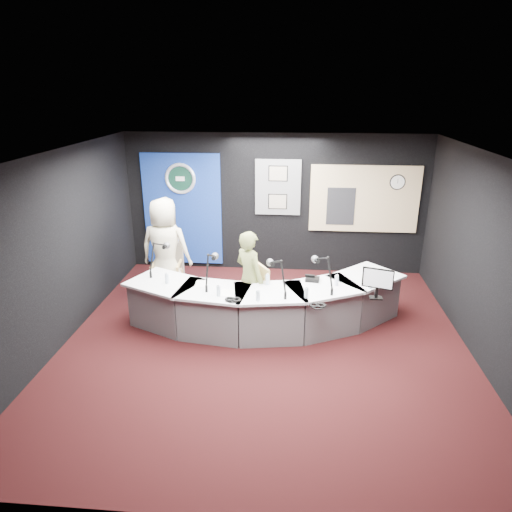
# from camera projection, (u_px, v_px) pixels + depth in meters

# --- Properties ---
(ground) EXTENTS (6.00, 6.00, 0.00)m
(ground) POSITION_uv_depth(u_px,v_px,m) (265.00, 343.00, 6.86)
(ground) COLOR black
(ground) RESTS_ON ground
(ceiling) EXTENTS (6.00, 6.00, 0.02)m
(ceiling) POSITION_uv_depth(u_px,v_px,m) (266.00, 155.00, 5.88)
(ceiling) COLOR silver
(ceiling) RESTS_ON ground
(wall_back) EXTENTS (6.00, 0.02, 2.80)m
(wall_back) POSITION_uv_depth(u_px,v_px,m) (275.00, 204.00, 9.17)
(wall_back) COLOR black
(wall_back) RESTS_ON ground
(wall_front) EXTENTS (6.00, 0.02, 2.80)m
(wall_front) POSITION_uv_depth(u_px,v_px,m) (240.00, 390.00, 3.57)
(wall_front) COLOR black
(wall_front) RESTS_ON ground
(wall_left) EXTENTS (0.02, 6.00, 2.80)m
(wall_left) POSITION_uv_depth(u_px,v_px,m) (59.00, 250.00, 6.61)
(wall_left) COLOR black
(wall_left) RESTS_ON ground
(wall_right) EXTENTS (0.02, 6.00, 2.80)m
(wall_right) POSITION_uv_depth(u_px,v_px,m) (487.00, 263.00, 6.13)
(wall_right) COLOR black
(wall_right) RESTS_ON ground
(broadcast_desk) EXTENTS (4.50, 1.90, 0.75)m
(broadcast_desk) POSITION_uv_depth(u_px,v_px,m) (264.00, 304.00, 7.25)
(broadcast_desk) COLOR silver
(broadcast_desk) RESTS_ON ground
(backdrop_panel) EXTENTS (1.60, 0.05, 2.30)m
(backdrop_panel) POSITION_uv_depth(u_px,v_px,m) (183.00, 210.00, 9.35)
(backdrop_panel) COLOR navy
(backdrop_panel) RESTS_ON wall_back
(agency_seal) EXTENTS (0.63, 0.07, 0.63)m
(agency_seal) POSITION_uv_depth(u_px,v_px,m) (180.00, 179.00, 9.08)
(agency_seal) COLOR silver
(agency_seal) RESTS_ON backdrop_panel
(seal_center) EXTENTS (0.48, 0.01, 0.48)m
(seal_center) POSITION_uv_depth(u_px,v_px,m) (180.00, 179.00, 9.09)
(seal_center) COLOR #0D3023
(seal_center) RESTS_ON backdrop_panel
(pinboard) EXTENTS (0.90, 0.04, 1.10)m
(pinboard) POSITION_uv_depth(u_px,v_px,m) (278.00, 187.00, 9.02)
(pinboard) COLOR slate
(pinboard) RESTS_ON wall_back
(framed_photo_upper) EXTENTS (0.34, 0.02, 0.27)m
(framed_photo_upper) POSITION_uv_depth(u_px,v_px,m) (278.00, 174.00, 8.89)
(framed_photo_upper) COLOR gray
(framed_photo_upper) RESTS_ON pinboard
(framed_photo_lower) EXTENTS (0.34, 0.02, 0.27)m
(framed_photo_lower) POSITION_uv_depth(u_px,v_px,m) (278.00, 202.00, 9.09)
(framed_photo_lower) COLOR gray
(framed_photo_lower) RESTS_ON pinboard
(booth_window_frame) EXTENTS (2.12, 0.06, 1.32)m
(booth_window_frame) POSITION_uv_depth(u_px,v_px,m) (364.00, 199.00, 8.95)
(booth_window_frame) COLOR #D1B282
(booth_window_frame) RESTS_ON wall_back
(booth_glow) EXTENTS (2.00, 0.02, 1.20)m
(booth_glow) POSITION_uv_depth(u_px,v_px,m) (364.00, 199.00, 8.94)
(booth_glow) COLOR beige
(booth_glow) RESTS_ON booth_window_frame
(equipment_rack) EXTENTS (0.55, 0.02, 0.75)m
(equipment_rack) POSITION_uv_depth(u_px,v_px,m) (341.00, 206.00, 9.01)
(equipment_rack) COLOR black
(equipment_rack) RESTS_ON booth_window_frame
(wall_clock) EXTENTS (0.28, 0.01, 0.28)m
(wall_clock) POSITION_uv_depth(u_px,v_px,m) (398.00, 182.00, 8.75)
(wall_clock) COLOR white
(wall_clock) RESTS_ON booth_window_frame
(armchair_left) EXTENTS (0.53, 0.53, 0.88)m
(armchair_left) POSITION_uv_depth(u_px,v_px,m) (167.00, 274.00, 8.27)
(armchair_left) COLOR tan
(armchair_left) RESTS_ON ground
(armchair_right) EXTENTS (0.75, 0.75, 0.97)m
(armchair_right) POSITION_uv_depth(u_px,v_px,m) (250.00, 295.00, 7.32)
(armchair_right) COLOR tan
(armchair_right) RESTS_ON ground
(draped_jacket) EXTENTS (0.51, 0.13, 0.70)m
(draped_jacket) POSITION_uv_depth(u_px,v_px,m) (170.00, 259.00, 8.44)
(draped_jacket) COLOR #6C655B
(draped_jacket) RESTS_ON armchair_left
(person_man) EXTENTS (0.94, 0.65, 1.84)m
(person_man) POSITION_uv_depth(u_px,v_px,m) (165.00, 249.00, 8.10)
(person_man) COLOR beige
(person_man) RESTS_ON ground
(person_woman) EXTENTS (0.67, 0.66, 1.56)m
(person_woman) POSITION_uv_depth(u_px,v_px,m) (249.00, 278.00, 7.22)
(person_woman) COLOR olive
(person_woman) RESTS_ON ground
(computer_monitor) EXTENTS (0.46, 0.17, 0.32)m
(computer_monitor) POSITION_uv_depth(u_px,v_px,m) (378.00, 278.00, 6.48)
(computer_monitor) COLOR black
(computer_monitor) RESTS_ON broadcast_desk
(desk_phone) EXTENTS (0.24, 0.20, 0.05)m
(desk_phone) POSITION_uv_depth(u_px,v_px,m) (312.00, 279.00, 7.19)
(desk_phone) COLOR black
(desk_phone) RESTS_ON broadcast_desk
(headphones_near) EXTENTS (0.22, 0.22, 0.04)m
(headphones_near) POSITION_uv_depth(u_px,v_px,m) (318.00, 305.00, 6.35)
(headphones_near) COLOR black
(headphones_near) RESTS_ON broadcast_desk
(headphones_far) EXTENTS (0.20, 0.20, 0.03)m
(headphones_far) POSITION_uv_depth(u_px,v_px,m) (233.00, 300.00, 6.52)
(headphones_far) COLOR black
(headphones_far) RESTS_ON broadcast_desk
(paper_stack) EXTENTS (0.20, 0.28, 0.00)m
(paper_stack) POSITION_uv_depth(u_px,v_px,m) (202.00, 284.00, 7.08)
(paper_stack) COLOR white
(paper_stack) RESTS_ON broadcast_desk
(notepad) EXTENTS (0.23, 0.29, 0.00)m
(notepad) POSITION_uv_depth(u_px,v_px,m) (226.00, 293.00, 6.77)
(notepad) COLOR white
(notepad) RESTS_ON broadcast_desk
(boom_mic_a) EXTENTS (0.24, 0.73, 0.60)m
(boom_mic_a) POSITION_uv_depth(u_px,v_px,m) (159.00, 254.00, 7.49)
(boom_mic_a) COLOR black
(boom_mic_a) RESTS_ON broadcast_desk
(boom_mic_b) EXTENTS (0.16, 0.74, 0.60)m
(boom_mic_b) POSITION_uv_depth(u_px,v_px,m) (211.00, 266.00, 6.99)
(boom_mic_b) COLOR black
(boom_mic_b) RESTS_ON broadcast_desk
(boom_mic_c) EXTENTS (0.38, 0.68, 0.60)m
(boom_mic_c) POSITION_uv_depth(u_px,v_px,m) (278.00, 272.00, 6.75)
(boom_mic_c) COLOR black
(boom_mic_c) RESTS_ON broadcast_desk
(boom_mic_d) EXTENTS (0.36, 0.69, 0.60)m
(boom_mic_d) POSITION_uv_depth(u_px,v_px,m) (323.00, 269.00, 6.88)
(boom_mic_d) COLOR black
(boom_mic_d) RESTS_ON broadcast_desk
(water_bottles) EXTENTS (3.19, 0.70, 0.18)m
(water_bottles) POSITION_uv_depth(u_px,v_px,m) (266.00, 286.00, 6.79)
(water_bottles) COLOR silver
(water_bottles) RESTS_ON broadcast_desk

